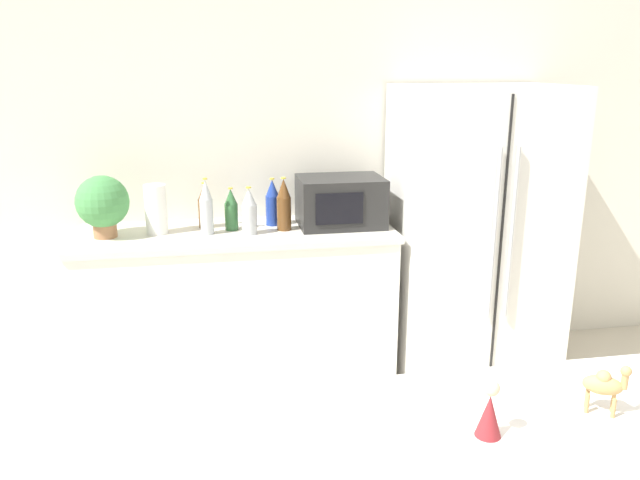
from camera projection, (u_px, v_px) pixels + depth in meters
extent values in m
cube|color=silver|center=(319.00, 157.00, 3.80)|extent=(8.00, 0.06, 2.55)
cube|color=white|center=(239.00, 310.00, 3.63)|extent=(1.74, 0.60, 0.89)
cube|color=silver|center=(236.00, 233.00, 3.50)|extent=(1.77, 0.63, 0.03)
cube|color=silver|center=(475.00, 233.00, 3.69)|extent=(0.94, 0.67, 1.71)
cube|color=black|center=(500.00, 249.00, 3.37)|extent=(0.01, 0.01, 1.64)
cylinder|color=#B2B5BA|center=(494.00, 235.00, 3.33)|extent=(0.02, 0.02, 0.94)
cylinder|color=#B2B5BA|center=(512.00, 235.00, 3.34)|extent=(0.02, 0.02, 0.94)
cube|color=silver|center=(559.00, 418.00, 1.66)|extent=(1.66, 0.54, 0.03)
cylinder|color=#9E6B47|center=(105.00, 229.00, 3.35)|extent=(0.12, 0.12, 0.09)
sphere|color=#478E4C|center=(102.00, 202.00, 3.31)|extent=(0.28, 0.28, 0.28)
cylinder|color=white|center=(156.00, 209.00, 3.40)|extent=(0.12, 0.12, 0.27)
cube|color=black|center=(340.00, 201.00, 3.57)|extent=(0.48, 0.36, 0.28)
cube|color=black|center=(339.00, 209.00, 3.39)|extent=(0.26, 0.01, 0.17)
cylinder|color=#2D6033|center=(231.00, 217.00, 3.49)|extent=(0.07, 0.07, 0.15)
cone|color=#2D6033|center=(231.00, 196.00, 3.46)|extent=(0.07, 0.07, 0.08)
cylinder|color=gold|center=(230.00, 188.00, 3.45)|extent=(0.03, 0.03, 0.01)
cylinder|color=#B2B7BC|center=(207.00, 217.00, 3.40)|extent=(0.07, 0.07, 0.19)
cone|color=#B2B7BC|center=(205.00, 189.00, 3.36)|extent=(0.07, 0.07, 0.11)
cylinder|color=gold|center=(205.00, 179.00, 3.34)|extent=(0.03, 0.03, 0.01)
cylinder|color=#B2B7BC|center=(249.00, 219.00, 3.40)|extent=(0.08, 0.08, 0.16)
cone|color=#B2B7BC|center=(249.00, 196.00, 3.37)|extent=(0.08, 0.08, 0.09)
cylinder|color=gold|center=(248.00, 187.00, 3.35)|extent=(0.03, 0.03, 0.01)
cylinder|color=brown|center=(205.00, 213.00, 3.54)|extent=(0.08, 0.08, 0.16)
cone|color=brown|center=(204.00, 192.00, 3.50)|extent=(0.08, 0.08, 0.09)
cylinder|color=gold|center=(204.00, 183.00, 3.49)|extent=(0.03, 0.03, 0.01)
cylinder|color=navy|center=(273.00, 210.00, 3.59)|extent=(0.08, 0.08, 0.17)
cone|color=navy|center=(272.00, 188.00, 3.56)|extent=(0.08, 0.08, 0.10)
cylinder|color=gold|center=(272.00, 179.00, 3.54)|extent=(0.03, 0.03, 0.01)
cylinder|color=brown|center=(284.00, 214.00, 3.48)|extent=(0.08, 0.08, 0.19)
cone|color=brown|center=(284.00, 188.00, 3.44)|extent=(0.08, 0.08, 0.10)
cylinder|color=gold|center=(283.00, 178.00, 3.43)|extent=(0.03, 0.03, 0.01)
ellipsoid|color=tan|center=(603.00, 385.00, 1.63)|extent=(0.11, 0.10, 0.05)
sphere|color=tan|center=(604.00, 377.00, 1.62)|extent=(0.04, 0.04, 0.04)
cylinder|color=tan|center=(625.00, 380.00, 1.60)|extent=(0.02, 0.02, 0.05)
sphere|color=tan|center=(626.00, 371.00, 1.60)|extent=(0.03, 0.03, 0.03)
cylinder|color=tan|center=(613.00, 402.00, 1.64)|extent=(0.01, 0.01, 0.05)
cylinder|color=tan|center=(614.00, 408.00, 1.62)|extent=(0.01, 0.01, 0.05)
cylinder|color=tan|center=(587.00, 398.00, 1.67)|extent=(0.01, 0.01, 0.05)
cylinder|color=tan|center=(587.00, 403.00, 1.64)|extent=(0.01, 0.01, 0.05)
cone|color=maroon|center=(489.00, 416.00, 1.53)|extent=(0.07, 0.07, 0.11)
sphere|color=beige|center=(492.00, 388.00, 1.51)|extent=(0.04, 0.04, 0.04)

